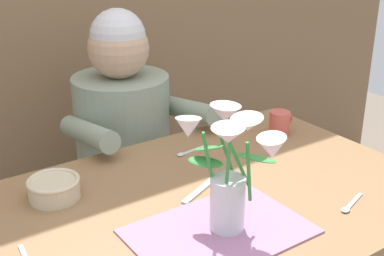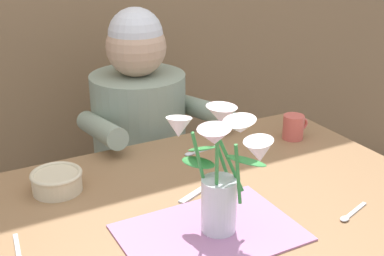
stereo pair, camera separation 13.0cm
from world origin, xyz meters
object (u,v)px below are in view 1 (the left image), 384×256
Objects in this scene: flower_vase at (230,166)px; coffee_cup at (280,123)px; seated_person at (125,164)px; dinner_knife at (203,188)px; ceramic_bowl at (54,188)px.

flower_vase is 0.61m from coffee_cup.
seated_person is 5.97× the size of dinner_knife.
flower_vase is at bearing -52.55° from ceramic_bowl.
ceramic_bowl is (-0.28, 0.37, -0.13)m from flower_vase.
coffee_cup is (0.49, 0.35, -0.12)m from flower_vase.
dinner_knife is (-0.06, -0.57, 0.18)m from seated_person.
ceramic_bowl is 0.77m from coffee_cup.
dinner_knife is (0.34, -0.18, -0.03)m from ceramic_bowl.
seated_person is 0.84m from flower_vase.
flower_vase is 0.26m from dinner_knife.
coffee_cup is (0.37, -0.42, 0.22)m from seated_person.
ceramic_bowl is 0.72× the size of dinner_knife.
dinner_knife is 2.04× the size of coffee_cup.
seated_person is 0.60m from coffee_cup.
flower_vase reaches higher than dinner_knife.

